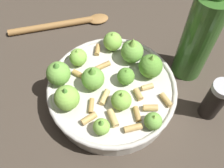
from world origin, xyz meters
TOP-DOWN VIEW (x-y plane):
  - ground_plane at (0.00, 0.00)m, footprint 2.40×2.40m
  - cooking_pan at (-0.00, 0.00)m, footprint 0.25×0.25m
  - pepper_shaker at (0.16, 0.10)m, footprint 0.04×0.04m
  - olive_oil_bottle at (0.08, 0.17)m, footprint 0.06×0.06m
  - wooden_spoon at (-0.23, 0.08)m, footprint 0.17×0.22m

SIDE VIEW (x-z plane):
  - ground_plane at x=0.00m, z-range 0.00..0.00m
  - wooden_spoon at x=-0.23m, z-range 0.00..0.02m
  - cooking_pan at x=0.00m, z-range -0.02..0.09m
  - pepper_shaker at x=0.16m, z-range 0.00..0.10m
  - olive_oil_bottle at x=0.08m, z-range -0.02..0.23m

